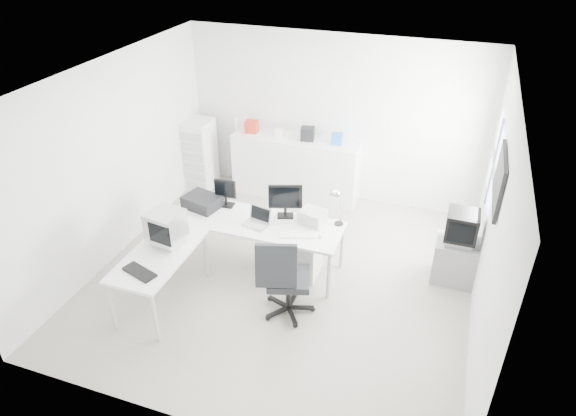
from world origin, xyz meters
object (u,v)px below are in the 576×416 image
(filing_cabinet, at_px, (200,154))
(tv_cabinet, at_px, (455,261))
(main_desk, at_px, (256,243))
(laptop, at_px, (255,218))
(side_desk, at_px, (162,278))
(drawer_pedestal, at_px, (305,256))
(inkjet_printer, at_px, (202,202))
(lcd_monitor_small, at_px, (225,193))
(laser_printer, at_px, (313,217))
(lcd_monitor_large, at_px, (285,201))
(sideboard, at_px, (296,167))
(crt_monitor, at_px, (166,228))
(crt_tv, at_px, (461,228))
(office_chair, at_px, (289,275))

(filing_cabinet, bearing_deg, tv_cabinet, -16.11)
(main_desk, xyz_separation_m, tv_cabinet, (2.67, 0.60, -0.07))
(laptop, relative_size, tv_cabinet, 0.58)
(side_desk, relative_size, laptop, 3.94)
(drawer_pedestal, relative_size, inkjet_printer, 1.23)
(lcd_monitor_small, xyz_separation_m, tv_cabinet, (3.22, 0.35, -0.64))
(laptop, bearing_deg, laser_printer, 36.69)
(main_desk, bearing_deg, lcd_monitor_small, 155.56)
(lcd_monitor_large, bearing_deg, sideboard, 85.28)
(main_desk, bearing_deg, laser_printer, 16.35)
(side_desk, xyz_separation_m, laser_printer, (1.60, 1.32, 0.47))
(main_desk, xyz_separation_m, crt_monitor, (-0.85, -0.85, 0.61))
(laser_printer, relative_size, crt_tv, 0.65)
(side_desk, bearing_deg, drawer_pedestal, 36.57)
(office_chair, bearing_deg, lcd_monitor_small, 125.08)
(crt_monitor, xyz_separation_m, sideboard, (0.73, 2.97, -0.44))
(main_desk, xyz_separation_m, side_desk, (-0.85, -1.10, 0.00))
(crt_monitor, bearing_deg, sideboard, 84.97)
(lcd_monitor_small, distance_m, laser_printer, 1.30)
(main_desk, relative_size, filing_cabinet, 1.90)
(lcd_monitor_large, relative_size, laser_printer, 1.46)
(laser_printer, bearing_deg, sideboard, 126.73)
(lcd_monitor_small, relative_size, crt_tv, 0.79)
(lcd_monitor_large, xyz_separation_m, laser_printer, (0.40, -0.03, -0.15))
(main_desk, distance_m, office_chair, 1.08)
(tv_cabinet, bearing_deg, side_desk, -154.26)
(sideboard, bearing_deg, main_desk, -86.76)
(inkjet_printer, height_order, lcd_monitor_small, lcd_monitor_small)
(drawer_pedestal, relative_size, crt_tv, 1.20)
(lcd_monitor_large, height_order, crt_tv, lcd_monitor_large)
(main_desk, height_order, laser_printer, laser_printer)
(lcd_monitor_large, bearing_deg, main_desk, -163.28)
(main_desk, bearing_deg, filing_cabinet, 134.03)
(inkjet_printer, xyz_separation_m, office_chair, (1.60, -0.86, -0.26))
(drawer_pedestal, distance_m, filing_cabinet, 3.15)
(sideboard, xyz_separation_m, filing_cabinet, (-1.71, -0.23, 0.09))
(sideboard, height_order, filing_cabinet, filing_cabinet)
(laptop, relative_size, crt_tv, 0.71)
(lcd_monitor_large, distance_m, laptop, 0.48)
(laser_printer, distance_m, sideboard, 2.11)
(crt_monitor, height_order, sideboard, crt_monitor)
(lcd_monitor_small, xyz_separation_m, crt_monitor, (-0.30, -1.10, 0.04))
(main_desk, distance_m, laser_printer, 0.91)
(lcd_monitor_small, relative_size, laser_printer, 1.20)
(inkjet_printer, xyz_separation_m, laser_printer, (1.60, 0.12, 0.01))
(drawer_pedestal, height_order, lcd_monitor_small, lcd_monitor_small)
(office_chair, relative_size, sideboard, 0.53)
(laptop, xyz_separation_m, tv_cabinet, (2.62, 0.70, -0.56))
(main_desk, bearing_deg, crt_monitor, -135.00)
(side_desk, height_order, sideboard, sideboard)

